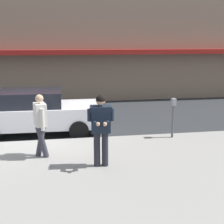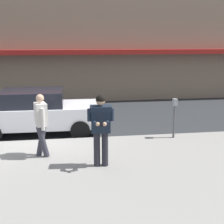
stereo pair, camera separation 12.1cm
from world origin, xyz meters
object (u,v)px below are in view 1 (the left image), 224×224
Objects in this scene: pedestrian_in_light_coat at (41,122)px; parking_meter at (173,112)px; parked_sedan_mid at (36,112)px; man_texting_on_phone at (101,123)px.

pedestrian_in_light_coat is 4.18m from parking_meter.
parked_sedan_mid is 3.97m from man_texting_on_phone.
parking_meter is (2.56, 1.95, -0.28)m from man_texting_on_phone.
parked_sedan_mid is 3.56× the size of parking_meter.
man_texting_on_phone is at bearing -62.42° from parked_sedan_mid.
pedestrian_in_light_coat is 1.34× the size of parking_meter.
man_texting_on_phone is (1.82, -3.49, 0.46)m from parked_sedan_mid.
man_texting_on_phone reaches higher than pedestrian_in_light_coat.
pedestrian_in_light_coat is (0.34, -2.59, 0.32)m from parked_sedan_mid.
pedestrian_in_light_coat is at bearing 148.67° from man_texting_on_phone.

